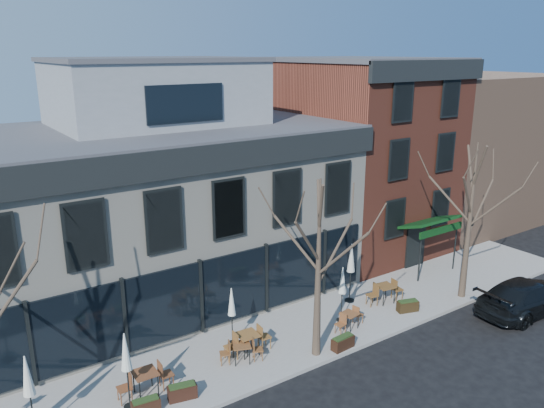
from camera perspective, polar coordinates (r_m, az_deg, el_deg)
ground at (r=23.10m, az=-7.57°, el=-13.96°), size 120.00×120.00×0.00m
sidewalk_front at (r=22.94m, az=2.43°, el=-13.83°), size 33.50×4.70×0.15m
corner_building at (r=25.62m, az=-12.96°, el=0.32°), size 18.39×10.39×11.10m
red_brick_building at (r=32.17m, az=8.95°, el=5.41°), size 8.20×11.78×11.18m
bg_building at (r=40.31m, az=18.42°, el=6.03°), size 12.00×12.00×10.00m
tree_mid at (r=19.91m, az=5.04°, el=-6.80°), size 3.50×3.55×7.04m
tree_right at (r=26.17m, az=20.52°, el=-1.58°), size 3.72×3.77×7.48m
parked_sedan at (r=27.09m, az=25.72°, el=-8.93°), size 5.51×2.41×1.58m
cafe_set_1 at (r=19.59m, az=-13.44°, el=-17.97°), size 2.00×0.82×1.05m
cafe_set_2 at (r=20.85m, az=-3.31°, el=-15.49°), size 1.72×1.03×0.89m
cafe_set_3 at (r=21.27m, az=-2.62°, el=-14.53°), size 2.01×0.84×1.05m
cafe_set_4 at (r=23.23m, az=8.32°, el=-12.13°), size 1.68×0.76×0.86m
cafe_set_5 at (r=25.70m, az=12.04°, el=-9.21°), size 2.00×0.89×1.03m
umbrella_0 at (r=18.15m, az=-24.79°, el=-16.83°), size 0.44×0.44×2.77m
umbrella_1 at (r=18.34m, az=-15.45°, el=-15.48°), size 0.44×0.44×2.76m
umbrella_2 at (r=21.37m, az=-4.36°, el=-10.76°), size 0.39×0.39×2.45m
umbrella_3 at (r=23.20m, az=7.58°, el=-8.45°), size 0.40×0.40×2.52m
umbrella_4 at (r=24.91m, az=8.51°, el=-6.10°), size 0.46×0.46×2.87m
planter_0 at (r=18.94m, az=-13.41°, el=-20.35°), size 0.95×0.47×0.51m
planter_1 at (r=19.31m, az=-9.63°, el=-19.26°), size 1.04×0.59×0.55m
planter_2 at (r=21.89m, az=7.63°, el=-14.53°), size 1.00×0.46×0.55m
planter_3 at (r=25.21m, az=14.39°, el=-10.56°), size 1.04×0.66×0.54m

